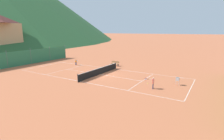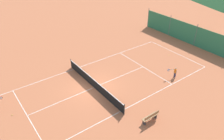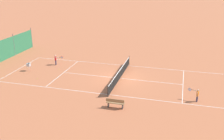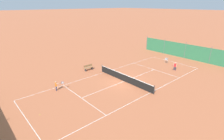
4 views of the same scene
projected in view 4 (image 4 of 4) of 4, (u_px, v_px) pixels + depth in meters
The scene contains 12 objects.
ground_plane at pixel (124, 81), 22.34m from camera, with size 600.00×600.00×0.00m, color #B7603D.
court_line_markings at pixel (124, 81), 22.34m from camera, with size 8.25×23.85×0.01m.
tennis_net at pixel (124, 78), 22.16m from camera, with size 9.18×0.08×1.06m.
windscreen_fence_near at pixel (185, 51), 31.47m from camera, with size 17.28×0.08×2.90m.
player_near_baseline at pixel (175, 66), 25.75m from camera, with size 0.41×1.07×1.24m.
player_far_baseline at pixel (56, 85), 19.81m from camera, with size 0.61×0.90×1.12m.
tennis_ball_alley_left at pixel (145, 85), 21.24m from camera, with size 0.07×0.07×0.07m, color #CCE033.
tennis_ball_by_net_right at pixel (149, 63), 29.12m from camera, with size 0.07×0.07×0.07m, color #CCE033.
tennis_ball_by_net_left at pixel (162, 69), 26.36m from camera, with size 0.07×0.07×0.07m, color #CCE033.
tennis_ball_near_corner at pixel (40, 115), 15.56m from camera, with size 0.07×0.07×0.07m, color #CCE033.
ball_hopper at pixel (166, 59), 28.91m from camera, with size 0.36×0.36×0.89m.
courtside_bench at pixel (88, 67), 25.91m from camera, with size 0.36×1.50×0.84m.
Camera 4 is at (-14.22, 14.66, 9.31)m, focal length 28.00 mm.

